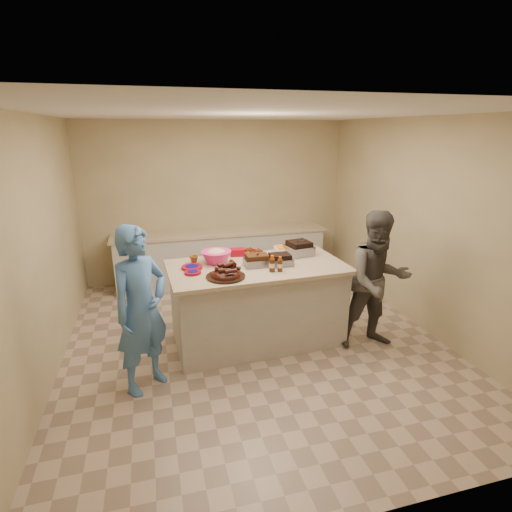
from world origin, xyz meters
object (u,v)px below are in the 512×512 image
object	(u,v)px
mustard_bottle	(248,261)
island	(257,339)
rib_platter	(226,277)
roasting_pan	(299,255)
bbq_bottle_a	(272,271)
bbq_bottle_b	(280,271)
guest_blue	(148,385)
guest_gray	(371,344)
plastic_cup	(194,263)
coleslaw_bowl	(216,263)

from	to	relation	value
mustard_bottle	island	bearing A→B (deg)	-67.48
rib_platter	roasting_pan	size ratio (longest dim) A/B	1.40
bbq_bottle_a	island	bearing A→B (deg)	112.18
bbq_bottle_b	guest_blue	bearing A→B (deg)	-167.34
bbq_bottle_b	rib_platter	bearing A→B (deg)	-177.10
guest_gray	guest_blue	bearing A→B (deg)	-172.97
island	guest_blue	size ratio (longest dim) A/B	1.23
bbq_bottle_b	plastic_cup	size ratio (longest dim) A/B	1.71
plastic_cup	island	bearing A→B (deg)	-20.12
bbq_bottle_a	plastic_cup	distance (m)	0.97
plastic_cup	guest_blue	xyz separation A→B (m)	(-0.63, -0.88, -0.99)
coleslaw_bowl	bbq_bottle_b	bearing A→B (deg)	-37.56
island	plastic_cup	world-z (taller)	plastic_cup
rib_platter	plastic_cup	world-z (taller)	rib_platter
mustard_bottle	guest_gray	xyz separation A→B (m)	(1.41, -0.65, -0.99)
coleslaw_bowl	guest_gray	distance (m)	2.17
bbq_bottle_a	coleslaw_bowl	bearing A→B (deg)	139.32
rib_platter	guest_blue	world-z (taller)	rib_platter
island	bbq_bottle_b	xyz separation A→B (m)	(0.19, -0.28, 0.99)
bbq_bottle_a	guest_blue	world-z (taller)	bbq_bottle_a
roasting_pan	bbq_bottle_a	bearing A→B (deg)	-144.81
rib_platter	guest_blue	size ratio (longest dim) A/B	0.25
rib_platter	mustard_bottle	xyz separation A→B (m)	(0.37, 0.48, -0.00)
island	bbq_bottle_a	world-z (taller)	bbq_bottle_a
plastic_cup	coleslaw_bowl	bearing A→B (deg)	-9.12
plastic_cup	roasting_pan	bearing A→B (deg)	0.19
rib_platter	plastic_cup	size ratio (longest dim) A/B	4.20
rib_platter	bbq_bottle_b	xyz separation A→B (m)	(0.63, 0.03, 0.00)
rib_platter	coleslaw_bowl	xyz separation A→B (m)	(-0.01, 0.53, -0.00)
roasting_pan	coleslaw_bowl	world-z (taller)	coleslaw_bowl
island	guest_gray	bearing A→B (deg)	-22.19
plastic_cup	guest_gray	bearing A→B (deg)	-19.79
mustard_bottle	guest_blue	xyz separation A→B (m)	(-1.27, -0.79, -0.99)
coleslaw_bowl	guest_gray	size ratio (longest dim) A/B	0.22
bbq_bottle_b	guest_blue	xyz separation A→B (m)	(-1.54, -0.35, -0.99)
rib_platter	guest_gray	bearing A→B (deg)	-5.44
bbq_bottle_a	guest_gray	bearing A→B (deg)	-10.06
rib_platter	bbq_bottle_a	world-z (taller)	bbq_bottle_a
coleslaw_bowl	guest_gray	xyz separation A→B (m)	(1.80, -0.70, -0.99)
coleslaw_bowl	bbq_bottle_a	world-z (taller)	coleslaw_bowl
bbq_bottle_a	bbq_bottle_b	bearing A→B (deg)	-11.23
mustard_bottle	bbq_bottle_a	bearing A→B (deg)	-67.69
roasting_pan	bbq_bottle_a	xyz separation A→B (m)	(-0.53, -0.53, 0.00)
coleslaw_bowl	mustard_bottle	size ratio (longest dim) A/B	2.79
guest_blue	bbq_bottle_a	bearing A→B (deg)	-25.49
guest_gray	island	bearing A→B (deg)	164.37
bbq_bottle_b	guest_gray	distance (m)	1.53
rib_platter	bbq_bottle_b	distance (m)	0.63
coleslaw_bowl	mustard_bottle	distance (m)	0.39
coleslaw_bowl	mustard_bottle	xyz separation A→B (m)	(0.38, -0.05, 0.00)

